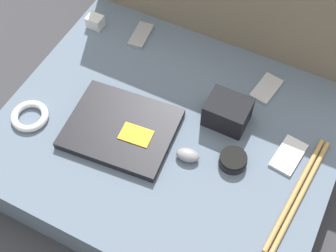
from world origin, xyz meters
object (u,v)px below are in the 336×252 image
object	(u,v)px
laptop	(121,128)
computer_mouse	(188,155)
phone_silver	(266,89)
camera_pouch	(227,112)
charger_brick	(95,22)
phone_black	(141,35)
phone_small	(289,155)
speaker_puck	(233,160)

from	to	relation	value
laptop	computer_mouse	distance (m)	0.21
phone_silver	camera_pouch	world-z (taller)	camera_pouch
computer_mouse	charger_brick	size ratio (longest dim) A/B	1.37
laptop	camera_pouch	bearing A→B (deg)	28.15
phone_black	phone_small	world-z (taller)	phone_black
phone_small	charger_brick	xyz separation A→B (m)	(-0.75, 0.19, 0.02)
speaker_puck	camera_pouch	size ratio (longest dim) A/B	0.64
laptop	phone_silver	size ratio (longest dim) A/B	2.75
speaker_puck	phone_black	size ratio (longest dim) A/B	0.67
computer_mouse	phone_small	xyz separation A→B (m)	(0.25, 0.13, -0.01)
phone_silver	phone_black	distance (m)	0.45
phone_black	phone_silver	bearing A→B (deg)	-9.71
phone_small	charger_brick	bearing A→B (deg)	172.82
speaker_puck	phone_silver	xyz separation A→B (m)	(-0.01, 0.29, -0.01)
phone_silver	phone_black	bearing A→B (deg)	-173.85
speaker_puck	phone_black	xyz separation A→B (m)	(-0.46, 0.31, -0.01)
laptop	speaker_puck	size ratio (longest dim) A/B	4.17
computer_mouse	laptop	bearing A→B (deg)	171.60
phone_black	computer_mouse	bearing A→B (deg)	-52.52
speaker_puck	phone_black	bearing A→B (deg)	146.00
phone_small	camera_pouch	world-z (taller)	camera_pouch
laptop	computer_mouse	world-z (taller)	computer_mouse
laptop	phone_small	size ratio (longest dim) A/B	2.60
computer_mouse	camera_pouch	bearing A→B (deg)	64.86
computer_mouse	charger_brick	world-z (taller)	charger_brick
phone_black	camera_pouch	xyz separation A→B (m)	(0.39, -0.19, 0.04)
speaker_puck	charger_brick	xyz separation A→B (m)	(-0.62, 0.28, 0.00)
phone_black	phone_small	bearing A→B (deg)	-26.99
computer_mouse	speaker_puck	distance (m)	0.13
phone_small	computer_mouse	bearing A→B (deg)	-144.71
phone_black	charger_brick	xyz separation A→B (m)	(-0.16, -0.03, 0.01)
phone_silver	phone_small	size ratio (longest dim) A/B	0.94
computer_mouse	phone_small	bearing A→B (deg)	18.39
phone_black	camera_pouch	size ratio (longest dim) A/B	0.95
phone_black	laptop	bearing A→B (deg)	-76.43
laptop	computer_mouse	xyz separation A→B (m)	(0.21, 0.00, 0.00)
computer_mouse	speaker_puck	xyz separation A→B (m)	(0.12, 0.04, -0.00)
phone_silver	camera_pouch	distance (m)	0.18
speaker_puck	phone_small	world-z (taller)	speaker_puck
laptop	camera_pouch	world-z (taller)	camera_pouch
computer_mouse	phone_silver	size ratio (longest dim) A/B	0.60
laptop	charger_brick	distance (m)	0.44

